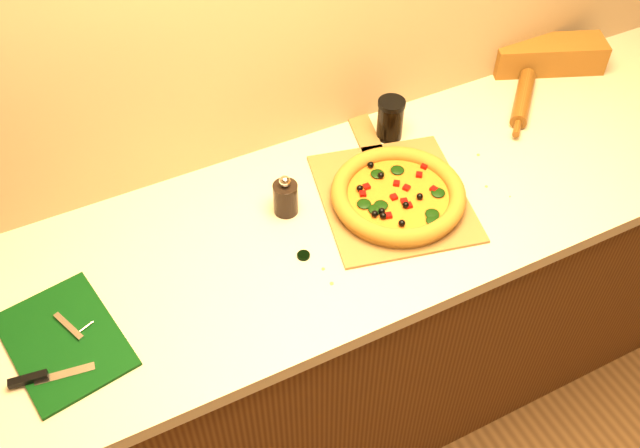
{
  "coord_description": "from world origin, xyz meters",
  "views": [
    {
      "loc": [
        -0.61,
        0.34,
        2.2
      ],
      "look_at": [
        -0.09,
        1.38,
        0.96
      ],
      "focal_mm": 40.0,
      "sensor_mm": 36.0,
      "label": 1
    }
  ],
  "objects_px": {
    "pizza_peel": "(391,193)",
    "pepper_grinder": "(286,197)",
    "rolling_pin": "(523,98)",
    "pizza": "(398,195)",
    "cutting_board": "(63,342)",
    "dark_jar": "(390,119)"
  },
  "relations": [
    {
      "from": "pizza",
      "to": "cutting_board",
      "type": "bearing_deg",
      "value": -177.27
    },
    {
      "from": "pizza_peel",
      "to": "pizza",
      "type": "xyz_separation_m",
      "value": [
        -0.0,
        -0.04,
        0.03
      ]
    },
    {
      "from": "dark_jar",
      "to": "cutting_board",
      "type": "bearing_deg",
      "value": -163.99
    },
    {
      "from": "cutting_board",
      "to": "pepper_grinder",
      "type": "relative_size",
      "value": 2.88
    },
    {
      "from": "pizza_peel",
      "to": "rolling_pin",
      "type": "relative_size",
      "value": 2.19
    },
    {
      "from": "pepper_grinder",
      "to": "dark_jar",
      "type": "bearing_deg",
      "value": 19.56
    },
    {
      "from": "pizza_peel",
      "to": "dark_jar",
      "type": "height_order",
      "value": "dark_jar"
    },
    {
      "from": "pizza_peel",
      "to": "rolling_pin",
      "type": "xyz_separation_m",
      "value": [
        0.54,
        0.15,
        0.02
      ]
    },
    {
      "from": "pizza_peel",
      "to": "pepper_grinder",
      "type": "bearing_deg",
      "value": 178.88
    },
    {
      "from": "cutting_board",
      "to": "rolling_pin",
      "type": "xyz_separation_m",
      "value": [
        1.4,
        0.23,
        0.02
      ]
    },
    {
      "from": "pizza_peel",
      "to": "dark_jar",
      "type": "relative_size",
      "value": 4.79
    },
    {
      "from": "rolling_pin",
      "to": "dark_jar",
      "type": "height_order",
      "value": "dark_jar"
    },
    {
      "from": "pepper_grinder",
      "to": "dark_jar",
      "type": "xyz_separation_m",
      "value": [
        0.38,
        0.14,
        0.01
      ]
    },
    {
      "from": "pizza",
      "to": "rolling_pin",
      "type": "xyz_separation_m",
      "value": [
        0.54,
        0.19,
        -0.01
      ]
    },
    {
      "from": "cutting_board",
      "to": "dark_jar",
      "type": "bearing_deg",
      "value": 6.2
    },
    {
      "from": "cutting_board",
      "to": "rolling_pin",
      "type": "height_order",
      "value": "rolling_pin"
    },
    {
      "from": "pepper_grinder",
      "to": "rolling_pin",
      "type": "distance_m",
      "value": 0.81
    },
    {
      "from": "pizza_peel",
      "to": "cutting_board",
      "type": "distance_m",
      "value": 0.87
    },
    {
      "from": "cutting_board",
      "to": "pepper_grinder",
      "type": "xyz_separation_m",
      "value": [
        0.6,
        0.15,
        0.04
      ]
    },
    {
      "from": "pepper_grinder",
      "to": "rolling_pin",
      "type": "height_order",
      "value": "pepper_grinder"
    },
    {
      "from": "pizza_peel",
      "to": "pizza",
      "type": "relative_size",
      "value": 1.7
    },
    {
      "from": "pizza_peel",
      "to": "pepper_grinder",
      "type": "distance_m",
      "value": 0.28
    }
  ]
}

